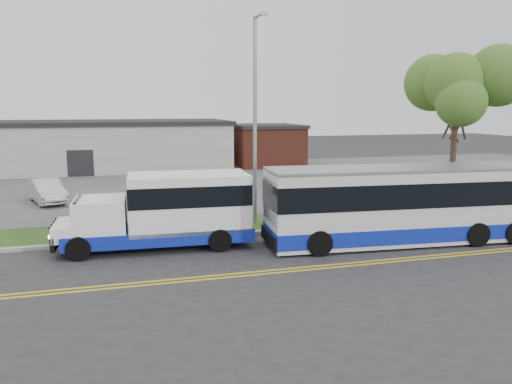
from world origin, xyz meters
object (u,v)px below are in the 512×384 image
object	(u,v)px
tree_east	(457,95)
transit_bus	(403,204)
parked_car_a	(47,191)
streetlight_near	(255,114)
shuttle_bus	(170,208)

from	to	relation	value
tree_east	transit_bus	world-z (taller)	tree_east
parked_car_a	tree_east	bearing A→B (deg)	-39.75
streetlight_near	shuttle_bus	world-z (taller)	streetlight_near
streetlight_near	tree_east	bearing A→B (deg)	1.42
tree_east	shuttle_bus	size ratio (longest dim) A/B	1.07
parked_car_a	shuttle_bus	bearing A→B (deg)	-80.56
shuttle_bus	transit_bus	xyz separation A→B (m)	(9.36, -1.92, 0.03)
streetlight_near	shuttle_bus	bearing A→B (deg)	-148.75
tree_east	transit_bus	distance (m)	8.91
tree_east	parked_car_a	distance (m)	23.28
shuttle_bus	parked_car_a	bearing A→B (deg)	121.48
streetlight_near	parked_car_a	world-z (taller)	streetlight_near
tree_east	parked_car_a	size ratio (longest dim) A/B	2.01
transit_bus	shuttle_bus	bearing A→B (deg)	172.80
transit_bus	tree_east	bearing A→B (deg)	43.38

